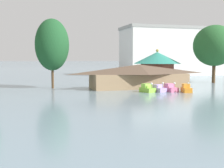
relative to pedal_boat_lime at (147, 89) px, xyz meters
name	(u,v)px	position (x,y,z in m)	size (l,w,h in m)	color
pedal_boat_lime	(147,89)	(0.00, 0.00, 0.00)	(2.41, 2.91, 1.71)	#8CCC3F
pedal_boat_lavender	(158,89)	(2.04, -0.16, -0.06)	(2.20, 2.84, 1.76)	#B299D8
pedal_boat_pink	(170,88)	(4.23, -0.25, -0.02)	(1.94, 2.98, 1.74)	pink
pedal_boat_orange	(186,89)	(6.29, -2.14, 0.00)	(1.80, 2.46, 1.79)	orange
boathouse	(139,76)	(1.24, 6.91, 1.85)	(20.08, 7.10, 4.61)	#9E7F5B
green_roof_pavilion	(157,64)	(11.02, 19.45, 3.76)	(11.53, 11.53, 8.09)	brown
shoreline_tree_mid	(52,45)	(-14.92, 11.33, 7.80)	(6.48, 6.48, 13.34)	brown
shoreline_tree_right	(214,46)	(23.19, 13.88, 8.26)	(9.95, 9.95, 13.70)	brown
background_building_block	(171,51)	(29.78, 47.82, 7.86)	(34.98, 14.46, 16.84)	silver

